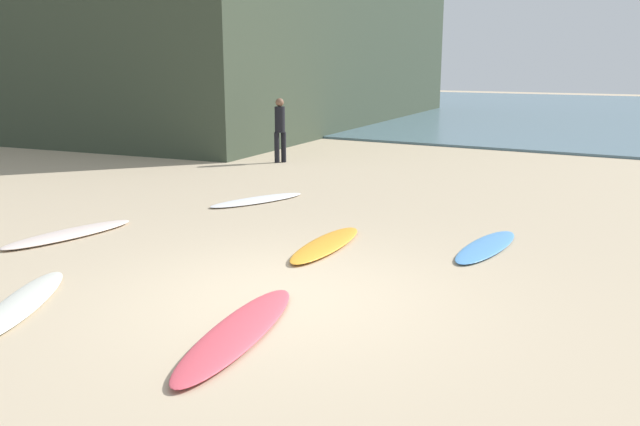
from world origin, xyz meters
TOP-DOWN VIEW (x-y plane):
  - ground_plane at (0.00, 0.00)m, footprint 120.00×120.00m
  - ocean_water at (0.00, 34.50)m, footprint 120.00×40.00m
  - coastal_headland at (-19.63, 18.63)m, footprint 24.64×26.75m
  - surfboard_0 at (-0.64, 2.09)m, footprint 0.80×2.24m
  - surfboard_1 at (-4.42, 0.52)m, footprint 0.77×2.29m
  - surfboard_2 at (0.25, -1.12)m, footprint 1.14×2.59m
  - surfboard_3 at (-2.34, -1.75)m, footprint 1.63×2.11m
  - surfboard_4 at (-3.48, 4.21)m, footprint 1.22×2.20m
  - surfboard_5 at (1.42, 3.26)m, footprint 0.59×2.12m
  - beachgoer_near at (-6.08, 8.78)m, footprint 0.39×0.39m

SIDE VIEW (x-z plane):
  - ground_plane at x=0.00m, z-range 0.00..0.00m
  - surfboard_5 at x=1.42m, z-range 0.00..0.06m
  - surfboard_4 at x=-3.48m, z-range 0.00..0.06m
  - surfboard_3 at x=-2.34m, z-range 0.00..0.08m
  - ocean_water at x=0.00m, z-range 0.00..0.08m
  - surfboard_1 at x=-4.42m, z-range 0.00..0.09m
  - surfboard_0 at x=-0.64m, z-range 0.00..0.09m
  - surfboard_2 at x=0.25m, z-range 0.00..0.09m
  - beachgoer_near at x=-6.08m, z-range 0.11..1.86m
  - coastal_headland at x=-19.63m, z-range 0.00..10.18m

